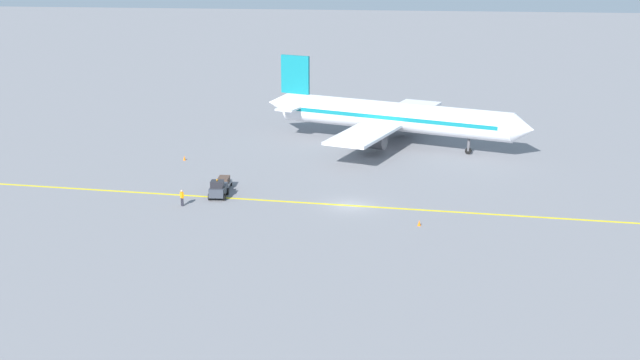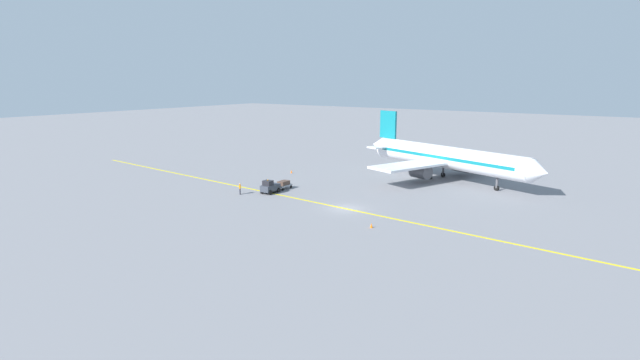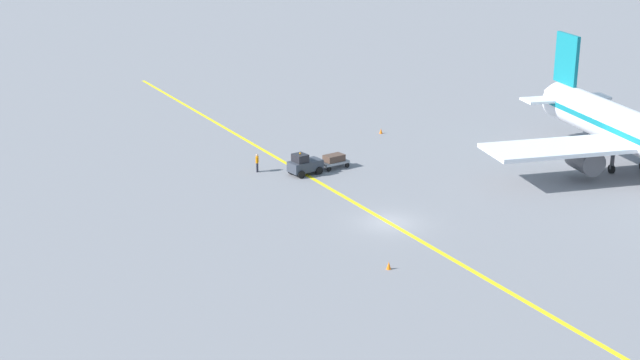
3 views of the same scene
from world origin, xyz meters
name	(u,v)px [view 2 (image 2 of 3)]	position (x,y,z in m)	size (l,w,h in m)	color
ground_plane	(345,209)	(0.00, 0.00, 0.00)	(400.00, 400.00, 0.00)	slate
apron_yellow_centreline	(345,209)	(0.00, 0.00, 0.00)	(0.40, 120.00, 0.01)	yellow
airplane_at_gate	(445,158)	(-25.13, 3.37, 3.71)	(28.15, 34.49, 10.60)	white
baggage_tug_dark	(270,187)	(-1.21, -13.71, 0.90)	(3.06, 1.85, 2.11)	#333842
baggage_cart_trailing	(284,184)	(-4.50, -13.84, 0.76)	(2.65, 1.50, 1.24)	gray
ground_crew_worker	(240,188)	(1.89, -16.71, 0.91)	(0.42, 0.46, 1.68)	#23232D
traffic_cone_near_nose	(291,172)	(-15.37, -20.91, 0.28)	(0.32, 0.32, 0.55)	orange
traffic_cone_mid_apron	(371,225)	(5.41, 6.86, 0.28)	(0.32, 0.32, 0.55)	orange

